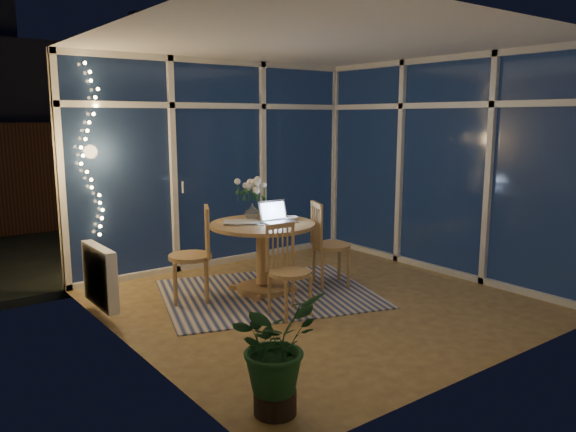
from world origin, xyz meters
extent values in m
plane|color=brown|center=(0.00, 0.00, 0.00)|extent=(4.00, 4.00, 0.00)
plane|color=white|center=(0.00, 0.00, 2.60)|extent=(4.00, 4.00, 0.00)
cube|color=silver|center=(0.00, 2.00, 1.30)|extent=(4.00, 0.04, 2.60)
cube|color=silver|center=(0.00, -2.00, 1.30)|extent=(4.00, 0.04, 2.60)
cube|color=silver|center=(-2.00, 0.00, 1.30)|extent=(0.04, 4.00, 2.60)
cube|color=silver|center=(2.00, 0.00, 1.30)|extent=(0.04, 4.00, 2.60)
cube|color=white|center=(0.00, 1.96, 1.30)|extent=(4.00, 0.10, 2.60)
cube|color=white|center=(1.96, 0.00, 1.30)|extent=(0.10, 4.00, 2.60)
cube|color=white|center=(-1.94, 0.90, 0.40)|extent=(0.10, 0.70, 0.58)
cube|color=black|center=(0.50, 5.00, -0.06)|extent=(12.00, 6.00, 0.10)
cube|color=#321D12|center=(0.00, 5.50, 0.90)|extent=(11.00, 0.08, 1.80)
cube|color=#353740|center=(0.30, 8.50, 2.20)|extent=(7.00, 3.00, 2.20)
sphere|color=black|center=(-0.80, 3.40, 0.45)|extent=(0.90, 0.90, 0.90)
cube|color=beige|center=(-0.27, 0.50, 0.01)|extent=(2.63, 2.35, 0.01)
cylinder|color=#AE844E|center=(-0.27, 0.60, 0.38)|extent=(1.42, 1.42, 0.77)
cube|color=#AE844E|center=(-1.04, 0.79, 0.50)|extent=(0.63, 0.63, 1.01)
cube|color=#AE844E|center=(0.48, 0.33, 0.49)|extent=(0.59, 0.59, 0.98)
cube|color=#AE844E|center=(-0.48, -0.17, 0.45)|extent=(0.43, 0.43, 0.89)
imported|color=silver|center=(-0.24, 0.83, 0.87)|extent=(0.25, 0.25, 0.21)
imported|color=white|center=(0.08, 0.56, 0.79)|extent=(0.19, 0.19, 0.04)
cube|color=beige|center=(-0.44, 0.70, 0.78)|extent=(0.42, 0.37, 0.02)
cube|color=black|center=(-0.27, 0.55, 0.77)|extent=(0.11, 0.07, 0.01)
imported|color=#1A4B23|center=(-1.65, -1.56, 0.38)|extent=(0.64, 0.58, 0.76)
camera|label=1|loc=(-3.59, -4.29, 1.89)|focal=35.00mm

